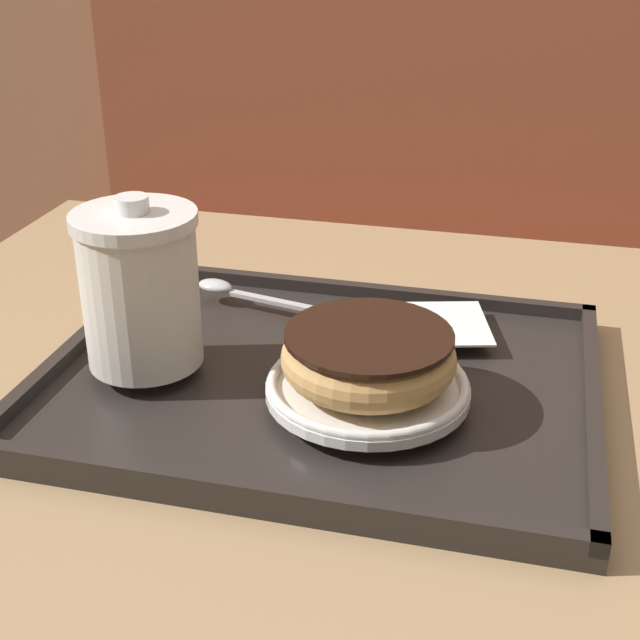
{
  "coord_description": "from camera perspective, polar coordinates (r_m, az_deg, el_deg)",
  "views": [
    {
      "loc": [
        0.17,
        -0.59,
        1.08
      ],
      "look_at": [
        0.01,
        0.03,
        0.77
      ],
      "focal_mm": 50.0,
      "sensor_mm": 36.0,
      "label": 1
    }
  ],
  "objects": [
    {
      "name": "plate_with_chocolate_donut",
      "position": [
        0.68,
        3.07,
        -4.25
      ],
      "size": [
        0.16,
        0.16,
        0.01
      ],
      "color": "white",
      "rests_on": "serving_tray"
    },
    {
      "name": "coffee_cup_front",
      "position": [
        0.71,
        -11.5,
        1.97
      ],
      "size": [
        0.1,
        0.1,
        0.14
      ],
      "color": "white",
      "rests_on": "serving_tray"
    },
    {
      "name": "napkin_paper",
      "position": [
        0.79,
        6.97,
        -0.23
      ],
      "size": [
        0.12,
        0.11,
        0.0
      ],
      "rotation": [
        0.0,
        0.0,
        0.26
      ],
      "color": "white",
      "rests_on": "serving_tray"
    },
    {
      "name": "serving_tray",
      "position": [
        0.73,
        -0.0,
        -4.0
      ],
      "size": [
        0.44,
        0.34,
        0.02
      ],
      "color": "#282321",
      "rests_on": "cafe_table"
    },
    {
      "name": "donut_chocolate_glazed",
      "position": [
        0.67,
        3.12,
        -2.29
      ],
      "size": [
        0.13,
        0.13,
        0.04
      ],
      "color": "tan",
      "rests_on": "plate_with_chocolate_donut"
    },
    {
      "name": "spoon",
      "position": [
        0.84,
        -5.15,
        1.8
      ],
      "size": [
        0.17,
        0.05,
        0.01
      ],
      "rotation": [
        0.0,
        0.0,
        2.94
      ],
      "color": "silver",
      "rests_on": "serving_tray"
    },
    {
      "name": "cafe_table",
      "position": [
        0.82,
        -1.31,
        -15.99
      ],
      "size": [
        0.86,
        0.85,
        0.7
      ],
      "color": "tan",
      "rests_on": "ground_plane"
    },
    {
      "name": "booth_bench",
      "position": [
        1.65,
        8.26,
        -1.83
      ],
      "size": [
        1.41,
        0.44,
        1.0
      ],
      "color": "brown",
      "rests_on": "ground_plane"
    }
  ]
}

